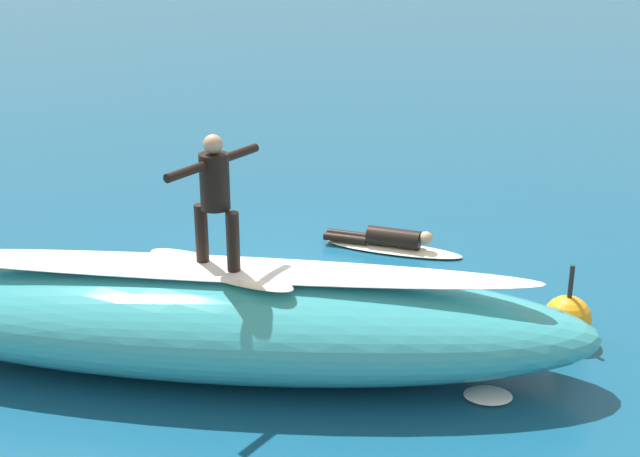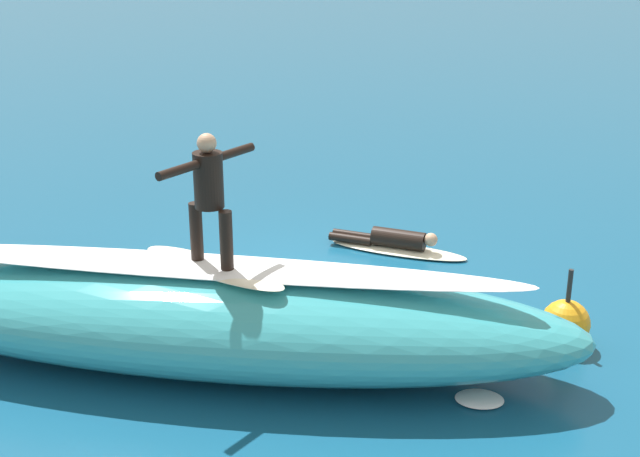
% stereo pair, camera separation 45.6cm
% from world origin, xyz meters
% --- Properties ---
extents(ground_plane, '(120.00, 120.00, 0.00)m').
position_xyz_m(ground_plane, '(0.00, 0.00, 0.00)').
color(ground_plane, '#145175').
extents(wave_crest, '(9.10, 3.16, 1.22)m').
position_xyz_m(wave_crest, '(0.44, 2.32, 0.61)').
color(wave_crest, teal).
rests_on(wave_crest, ground_plane).
extents(wave_foam_lip, '(7.61, 1.62, 0.08)m').
position_xyz_m(wave_foam_lip, '(0.44, 2.32, 1.26)').
color(wave_foam_lip, white).
rests_on(wave_foam_lip, wave_crest).
extents(surfboard_riding, '(2.16, 1.26, 0.07)m').
position_xyz_m(surfboard_riding, '(0.35, 2.31, 1.25)').
color(surfboard_riding, '#EAE5C6').
rests_on(surfboard_riding, wave_crest).
extents(surfer_riding, '(0.63, 1.41, 1.56)m').
position_xyz_m(surfer_riding, '(0.35, 2.31, 2.19)').
color(surfer_riding, black).
rests_on(surfer_riding, surfboard_riding).
extents(surfboard_paddling, '(2.26, 0.75, 0.07)m').
position_xyz_m(surfboard_paddling, '(-1.08, -1.79, 0.03)').
color(surfboard_paddling, '#EAE5C6').
rests_on(surfboard_paddling, ground_plane).
extents(surfer_paddling, '(1.77, 0.46, 0.32)m').
position_xyz_m(surfer_paddling, '(-0.94, -1.81, 0.20)').
color(surfer_paddling, black).
rests_on(surfer_paddling, surfboard_paddling).
extents(buoy_marker, '(0.61, 0.61, 1.03)m').
position_xyz_m(buoy_marker, '(-3.67, 0.71, 0.31)').
color(buoy_marker, orange).
rests_on(buoy_marker, ground_plane).
extents(foam_patch_near, '(0.79, 0.61, 0.11)m').
position_xyz_m(foam_patch_near, '(3.71, 0.84, 0.05)').
color(foam_patch_near, white).
rests_on(foam_patch_near, ground_plane).
extents(foam_patch_mid, '(0.60, 0.49, 0.08)m').
position_xyz_m(foam_patch_mid, '(-2.80, 2.34, 0.04)').
color(foam_patch_mid, white).
rests_on(foam_patch_mid, ground_plane).
extents(foam_patch_far, '(1.22, 1.13, 0.16)m').
position_xyz_m(foam_patch_far, '(2.78, 0.82, 0.08)').
color(foam_patch_far, white).
rests_on(foam_patch_far, ground_plane).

